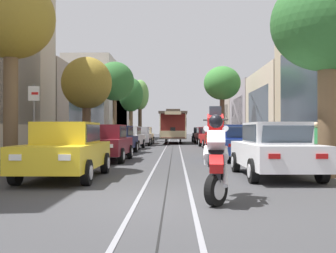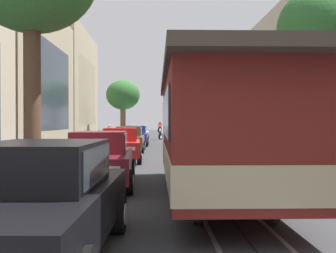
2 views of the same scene
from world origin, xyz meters
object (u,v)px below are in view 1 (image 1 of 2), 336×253
object	(u,v)px
pedestrian_on_right_pavement	(316,141)
parked_car_blue_second_right	(238,142)
parked_car_black_sixth_right	(201,135)
street_tree_kerb_right_near	(327,26)
parked_car_maroon_fifth_right	(206,135)
street_tree_kerb_left_mid	(115,82)
parked_car_yellow_near_left	(66,150)
cable_car_trolley	(173,126)
parked_car_brown_mid_right	(223,139)
parked_car_maroon_second_left	(106,143)
parked_car_white_fourth_left	(128,138)
street_sign_post	(34,118)
pedestrian_on_left_pavement	(76,135)
street_tree_kerb_left_far	(140,96)
parked_car_navy_mid_left	(117,140)
street_tree_kerb_left_near	(11,21)
parked_car_red_fourth_right	(213,137)
parked_car_beige_sixth_left	(144,135)
street_tree_kerb_left_fourth	(131,96)
parked_car_white_near_right	(274,149)
motorcycle_with_rider	(216,151)
street_tree_kerb_left_second	(87,84)
fire_hydrant	(46,155)
parked_car_silver_fifth_left	(140,136)
street_tree_kerb_right_second	(222,84)

from	to	relation	value
pedestrian_on_right_pavement	parked_car_blue_second_right	bearing A→B (deg)	131.37
parked_car_black_sixth_right	street_tree_kerb_right_near	xyz separation A→B (m)	(1.59, -31.78, 3.57)
parked_car_maroon_fifth_right	street_tree_kerb_left_mid	size ratio (longest dim) A/B	0.62
parked_car_yellow_near_left	cable_car_trolley	bearing A→B (deg)	84.21
parked_car_brown_mid_right	cable_car_trolley	size ratio (longest dim) A/B	0.48
parked_car_maroon_second_left	parked_car_white_fourth_left	xyz separation A→B (m)	(-0.29, 10.51, 0.00)
parked_car_black_sixth_right	street_sign_post	size ratio (longest dim) A/B	1.54
pedestrian_on_left_pavement	street_sign_post	xyz separation A→B (m)	(2.57, -15.47, 0.81)
parked_car_black_sixth_right	street_tree_kerb_left_far	size ratio (longest dim) A/B	0.53
street_tree_kerb_right_near	parked_car_black_sixth_right	bearing A→B (deg)	92.87
cable_car_trolley	parked_car_navy_mid_left	bearing A→B (deg)	-100.34
street_tree_kerb_left_near	street_tree_kerb_right_near	size ratio (longest dim) A/B	1.07
parked_car_red_fourth_right	street_tree_kerb_left_far	xyz separation A→B (m)	(-7.86, 24.56, 5.19)
parked_car_yellow_near_left	parked_car_beige_sixth_left	distance (m)	27.33
street_tree_kerb_left_fourth	street_tree_kerb_left_far	size ratio (longest dim) A/B	0.87
parked_car_black_sixth_right	parked_car_white_near_right	bearing A→B (deg)	-89.85
parked_car_blue_second_right	pedestrian_on_left_pavement	world-z (taller)	pedestrian_on_left_pavement
cable_car_trolley	pedestrian_on_right_pavement	xyz separation A→B (m)	(5.49, -24.38, -0.73)
street_tree_kerb_right_near	pedestrian_on_left_pavement	bearing A→B (deg)	124.46
parked_car_black_sixth_right	parked_car_maroon_second_left	bearing A→B (deg)	-102.55
parked_car_blue_second_right	parked_car_brown_mid_right	size ratio (longest dim) A/B	1.00
parked_car_white_fourth_left	parked_car_red_fourth_right	world-z (taller)	same
parked_car_white_fourth_left	motorcycle_with_rider	size ratio (longest dim) A/B	2.40
motorcycle_with_rider	pedestrian_on_right_pavement	xyz separation A→B (m)	(4.51, 7.36, -0.03)
street_tree_kerb_left_second	street_tree_kerb_left_fourth	world-z (taller)	street_tree_kerb_left_fourth
parked_car_black_sixth_right	cable_car_trolley	world-z (taller)	cable_car_trolley
parked_car_navy_mid_left	motorcycle_with_rider	bearing A→B (deg)	-74.47
parked_car_beige_sixth_left	parked_car_maroon_fifth_right	xyz separation A→B (m)	(5.93, -1.22, 0.00)
parked_car_white_near_right	parked_car_brown_mid_right	world-z (taller)	same
parked_car_black_sixth_right	cable_car_trolley	distance (m)	5.00
street_tree_kerb_left_mid	fire_hydrant	bearing A→B (deg)	-88.85
parked_car_maroon_fifth_right	street_tree_kerb_left_second	world-z (taller)	street_tree_kerb_left_second
parked_car_red_fourth_right	parked_car_silver_fifth_left	bearing A→B (deg)	150.21
parked_car_maroon_second_left	parked_car_silver_fifth_left	world-z (taller)	same
pedestrian_on_left_pavement	street_tree_kerb_left_second	bearing A→B (deg)	-69.63
parked_car_navy_mid_left	pedestrian_on_right_pavement	xyz separation A→B (m)	(8.59, -7.35, 0.14)
parked_car_maroon_second_left	parked_car_silver_fifth_left	bearing A→B (deg)	90.04
parked_car_navy_mid_left	street_tree_kerb_right_near	size ratio (longest dim) A/B	0.75
parked_car_silver_fifth_left	street_tree_kerb_left_far	distance (m)	21.87
parked_car_black_sixth_right	street_tree_kerb_left_far	world-z (taller)	street_tree_kerb_left_far
parked_car_red_fourth_right	fire_hydrant	size ratio (longest dim) A/B	5.27
parked_car_brown_mid_right	street_tree_kerb_right_second	distance (m)	14.91
street_tree_kerb_left_near	pedestrian_on_left_pavement	size ratio (longest dim) A/B	3.72
parked_car_white_fourth_left	parked_car_blue_second_right	world-z (taller)	same
parked_car_silver_fifth_left	street_tree_kerb_right_second	distance (m)	10.10
street_tree_kerb_left_mid	street_tree_kerb_left_far	bearing A→B (deg)	89.39
parked_car_brown_mid_right	pedestrian_on_right_pavement	xyz separation A→B (m)	(2.36, -9.12, 0.14)
street_tree_kerb_left_mid	street_tree_kerb_right_second	world-z (taller)	street_tree_kerb_right_second
parked_car_blue_second_right	cable_car_trolley	xyz separation A→B (m)	(-3.01, 21.57, 0.86)
street_tree_kerb_left_near	street_sign_post	distance (m)	3.16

